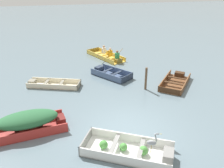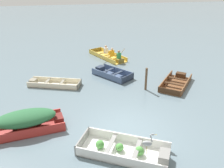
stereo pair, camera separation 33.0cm
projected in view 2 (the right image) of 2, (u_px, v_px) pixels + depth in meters
The scene contains 9 objects.
ground_plane at pixel (124, 129), 10.32m from camera, with size 80.00×80.00×0.00m, color slate.
dinghy_white_foreground at pixel (126, 151), 8.84m from camera, with size 3.44×2.63×0.39m.
skiff_slate_blue_near_moored at pixel (111, 74), 15.35m from camera, with size 2.40×2.62×0.39m.
skiff_wooden_brown_mid_moored at pixel (176, 83), 14.23m from camera, with size 2.63×2.89×0.32m.
skiff_red_far_moored at pixel (26, 120), 10.01m from camera, with size 3.12×1.69×0.86m.
skiff_cream_outer_moored at pixel (53, 84), 14.09m from camera, with size 3.04×1.76×0.30m.
rowboat_yellow_with_crew at pixel (109, 56), 18.33m from camera, with size 2.58×3.50×0.89m.
heron_on_dinghy at pixel (148, 143), 8.12m from camera, with size 0.45×0.23×0.84m.
mooring_post at pixel (146, 79), 13.38m from camera, with size 0.12×0.12×1.26m, color brown.
Camera 2 is at (-2.01, -8.36, 6.01)m, focal length 40.00 mm.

